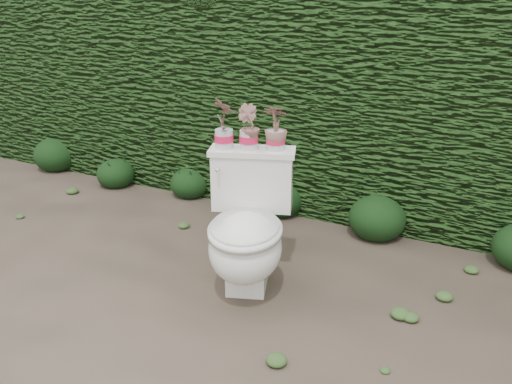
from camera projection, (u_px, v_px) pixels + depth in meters
The scene contains 11 objects.
ground at pixel (213, 279), 3.28m from camera, with size 60.00×60.00×0.00m, color brown.
hedge at pixel (314, 100), 4.32m from camera, with size 8.00×1.00×1.60m, color #264B19.
toilet at pixel (247, 232), 3.06m from camera, with size 0.66×0.79×0.78m.
potted_plant_left at pixel (224, 124), 3.10m from camera, with size 0.15×0.10×0.28m, color #27661F.
potted_plant_center at pixel (249, 128), 3.09m from camera, with size 0.13×0.11×0.24m, color #27661F.
potted_plant_right at pixel (276, 129), 3.07m from camera, with size 0.14×0.14×0.24m, color #27661F.
liriope_clump_0 at pixel (56, 152), 5.16m from camera, with size 0.42×0.42×0.33m, color black.
liriope_clump_1 at pixel (116, 171), 4.75m from camera, with size 0.33×0.33×0.26m, color black.
liriope_clump_2 at pixel (190, 180), 4.52m from camera, with size 0.33×0.33×0.27m, color black.
liriope_clump_3 at pixel (279, 195), 4.16m from camera, with size 0.37×0.37×0.30m, color black.
liriope_clump_4 at pixel (377, 214), 3.78m from camera, with size 0.40×0.40×0.32m, color black.
Camera 1 is at (1.53, -2.43, 1.68)m, focal length 38.00 mm.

